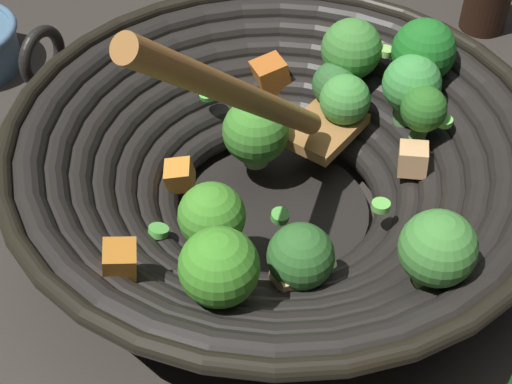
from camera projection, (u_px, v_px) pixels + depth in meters
The scene contains 2 objects.
ground_plane at pixel (276, 217), 0.62m from camera, with size 4.00×4.00×0.00m, color #332D28.
wok at pixel (281, 160), 0.58m from camera, with size 0.42×0.46×0.25m.
Camera 1 is at (-0.36, -0.23, 0.45)m, focal length 52.01 mm.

